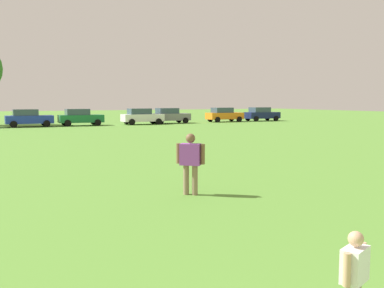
{
  "coord_description": "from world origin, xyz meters",
  "views": [
    {
      "loc": [
        -2.98,
        -0.2,
        2.52
      ],
      "look_at": [
        1.3,
        8.67,
        1.53
      ],
      "focal_mm": 40.76,
      "sensor_mm": 36.0,
      "label": 1
    }
  ],
  "objects_px": {
    "child_kite_flyer": "(355,271)",
    "adult_bystander": "(191,159)",
    "parked_car_gray_4": "(169,116)",
    "parked_car_navy_6": "(261,114)",
    "parked_car_green_2": "(80,117)",
    "parked_car_blue_1": "(28,118)",
    "parked_car_white_3": "(142,116)",
    "parked_car_orange_5": "(224,115)"
  },
  "relations": [
    {
      "from": "parked_car_blue_1",
      "to": "parked_car_orange_5",
      "type": "xyz_separation_m",
      "value": [
        21.73,
        0.39,
        0.0
      ]
    },
    {
      "from": "parked_car_orange_5",
      "to": "child_kite_flyer",
      "type": "bearing_deg",
      "value": -118.21
    },
    {
      "from": "parked_car_blue_1",
      "to": "parked_car_green_2",
      "type": "bearing_deg",
      "value": -1.81
    },
    {
      "from": "parked_car_white_3",
      "to": "parked_car_blue_1",
      "type": "bearing_deg",
      "value": 176.79
    },
    {
      "from": "parked_car_blue_1",
      "to": "parked_car_navy_6",
      "type": "xyz_separation_m",
      "value": [
        26.98,
        0.32,
        0.0
      ]
    },
    {
      "from": "parked_car_green_2",
      "to": "parked_car_gray_4",
      "type": "bearing_deg",
      "value": 2.01
    },
    {
      "from": "parked_car_white_3",
      "to": "parked_car_orange_5",
      "type": "distance_m",
      "value": 10.61
    },
    {
      "from": "child_kite_flyer",
      "to": "parked_car_green_2",
      "type": "xyz_separation_m",
      "value": [
        5.24,
        40.71,
        0.2
      ]
    },
    {
      "from": "adult_bystander",
      "to": "parked_car_green_2",
      "type": "distance_m",
      "value": 33.93
    },
    {
      "from": "parked_car_green_2",
      "to": "parked_car_gray_4",
      "type": "relative_size",
      "value": 1.0
    },
    {
      "from": "parked_car_green_2",
      "to": "parked_car_gray_4",
      "type": "xyz_separation_m",
      "value": [
        9.82,
        0.34,
        0.0
      ]
    },
    {
      "from": "adult_bystander",
      "to": "parked_car_blue_1",
      "type": "xyz_separation_m",
      "value": [
        -0.97,
        33.86,
        -0.12
      ]
    },
    {
      "from": "parked_car_green_2",
      "to": "parked_car_orange_5",
      "type": "bearing_deg",
      "value": 1.85
    },
    {
      "from": "parked_car_white_3",
      "to": "parked_car_navy_6",
      "type": "height_order",
      "value": "same"
    },
    {
      "from": "adult_bystander",
      "to": "parked_car_gray_4",
      "type": "height_order",
      "value": "parked_car_gray_4"
    },
    {
      "from": "parked_car_orange_5",
      "to": "adult_bystander",
      "type": "bearing_deg",
      "value": -121.23
    },
    {
      "from": "child_kite_flyer",
      "to": "parked_car_green_2",
      "type": "relative_size",
      "value": 0.26
    },
    {
      "from": "parked_car_blue_1",
      "to": "child_kite_flyer",
      "type": "bearing_deg",
      "value": -90.55
    },
    {
      "from": "child_kite_flyer",
      "to": "adult_bystander",
      "type": "xyz_separation_m",
      "value": [
        1.36,
        7.0,
        0.32
      ]
    },
    {
      "from": "parked_car_blue_1",
      "to": "parked_car_orange_5",
      "type": "relative_size",
      "value": 1.0
    },
    {
      "from": "adult_bystander",
      "to": "parked_car_navy_6",
      "type": "distance_m",
      "value": 42.95
    },
    {
      "from": "adult_bystander",
      "to": "parked_car_blue_1",
      "type": "relative_size",
      "value": 0.38
    },
    {
      "from": "child_kite_flyer",
      "to": "parked_car_green_2",
      "type": "bearing_deg",
      "value": 59.4
    },
    {
      "from": "child_kite_flyer",
      "to": "parked_car_gray_4",
      "type": "xyz_separation_m",
      "value": [
        15.06,
        41.05,
        0.2
      ]
    },
    {
      "from": "child_kite_flyer",
      "to": "parked_car_green_2",
      "type": "height_order",
      "value": "parked_car_green_2"
    },
    {
      "from": "parked_car_white_3",
      "to": "parked_car_navy_6",
      "type": "bearing_deg",
      "value": 3.44
    },
    {
      "from": "child_kite_flyer",
      "to": "parked_car_navy_6",
      "type": "relative_size",
      "value": 0.26
    },
    {
      "from": "parked_car_green_2",
      "to": "parked_car_white_3",
      "type": "bearing_deg",
      "value": -4.29
    },
    {
      "from": "parked_car_gray_4",
      "to": "parked_car_navy_6",
      "type": "height_order",
      "value": "same"
    },
    {
      "from": "adult_bystander",
      "to": "parked_car_blue_1",
      "type": "bearing_deg",
      "value": 131.99
    },
    {
      "from": "child_kite_flyer",
      "to": "parked_car_orange_5",
      "type": "distance_m",
      "value": 46.81
    },
    {
      "from": "parked_car_green_2",
      "to": "parked_car_orange_5",
      "type": "height_order",
      "value": "same"
    },
    {
      "from": "child_kite_flyer",
      "to": "parked_car_blue_1",
      "type": "relative_size",
      "value": 0.26
    },
    {
      "from": "child_kite_flyer",
      "to": "adult_bystander",
      "type": "height_order",
      "value": "adult_bystander"
    },
    {
      "from": "child_kite_flyer",
      "to": "parked_car_white_3",
      "type": "height_order",
      "value": "parked_car_white_3"
    },
    {
      "from": "parked_car_navy_6",
      "to": "parked_car_green_2",
      "type": "bearing_deg",
      "value": -178.77
    },
    {
      "from": "parked_car_green_2",
      "to": "parked_car_navy_6",
      "type": "relative_size",
      "value": 1.0
    },
    {
      "from": "child_kite_flyer",
      "to": "parked_car_gray_4",
      "type": "bearing_deg",
      "value": 46.59
    },
    {
      "from": "parked_car_blue_1",
      "to": "parked_car_gray_4",
      "type": "xyz_separation_m",
      "value": [
        14.67,
        0.19,
        0.0
      ]
    },
    {
      "from": "parked_car_gray_4",
      "to": "parked_car_green_2",
      "type": "bearing_deg",
      "value": -177.99
    },
    {
      "from": "parked_car_blue_1",
      "to": "parked_car_white_3",
      "type": "distance_m",
      "value": 11.19
    },
    {
      "from": "parked_car_blue_1",
      "to": "parked_car_white_3",
      "type": "xyz_separation_m",
      "value": [
        11.17,
        -0.63,
        0.0
      ]
    }
  ]
}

